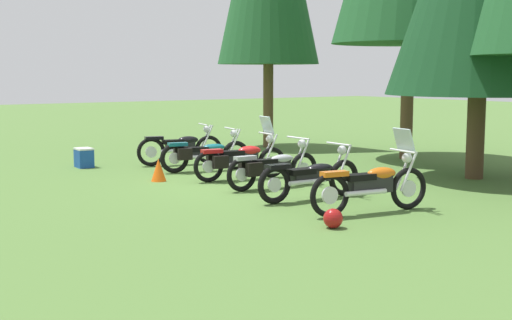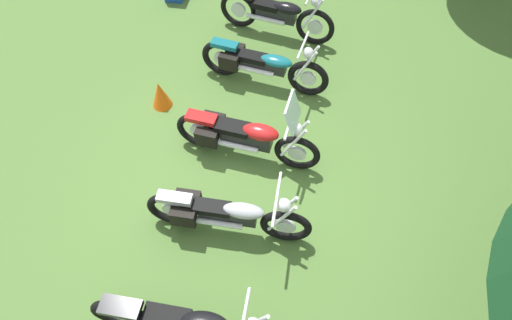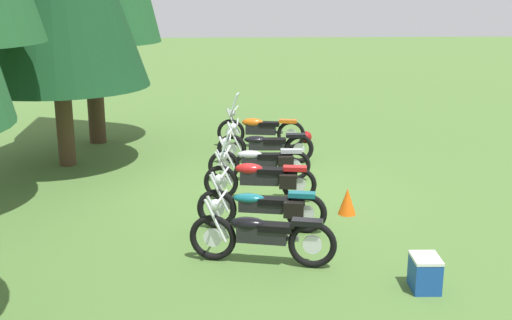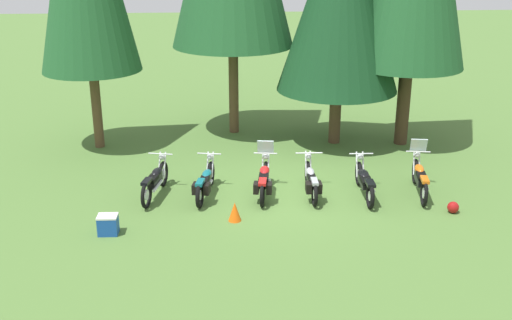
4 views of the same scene
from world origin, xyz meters
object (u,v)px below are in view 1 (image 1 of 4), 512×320
motorcycle_0 (181,147)px  motorcycle_1 (204,153)px  motorcycle_4 (311,176)px  dropped_helmet (333,218)px  motorcycle_2 (240,158)px  picnic_cooler (84,158)px  motorcycle_3 (272,167)px  motorcycle_5 (372,184)px  traffic_cone (159,170)px

motorcycle_0 → motorcycle_1: motorcycle_0 is taller
motorcycle_4 → dropped_helmet: 2.34m
motorcycle_2 → motorcycle_4: bearing=-86.6°
motorcycle_4 → picnic_cooler: bearing=107.7°
motorcycle_3 → motorcycle_4: size_ratio=0.96×
motorcycle_5 → motorcycle_1: bearing=97.4°
motorcycle_3 → motorcycle_4: 1.40m
motorcycle_4 → motorcycle_2: bearing=87.5°
motorcycle_1 → dropped_helmet: 6.37m
motorcycle_0 → traffic_cone: 2.63m
dropped_helmet → traffic_cone: bearing=-179.0°
motorcycle_0 → traffic_cone: bearing=-116.2°
motorcycle_5 → picnic_cooler: motorcycle_5 is taller
motorcycle_2 → motorcycle_1: bearing=97.1°
motorcycle_5 → dropped_helmet: size_ratio=7.58×
motorcycle_5 → traffic_cone: bearing=114.2°
traffic_cone → motorcycle_4: bearing=20.2°
motorcycle_0 → picnic_cooler: bearing=169.4°
motorcycle_3 → motorcycle_5: bearing=-90.2°
motorcycle_1 → motorcycle_5: 5.73m
motorcycle_0 → motorcycle_5: (7.04, -0.30, 0.03)m
motorcycle_4 → traffic_cone: bearing=112.3°
motorcycle_0 → motorcycle_1: (1.32, -0.12, -0.03)m
motorcycle_5 → motorcycle_4: bearing=101.3°
motorcycle_1 → motorcycle_2: bearing=-80.3°
traffic_cone → motorcycle_2: bearing=60.9°
motorcycle_1 → picnic_cooler: motorcycle_1 is taller
traffic_cone → motorcycle_1: bearing=115.5°
motorcycle_1 → motorcycle_2: 1.56m
traffic_cone → dropped_helmet: (5.48, 0.09, -0.09)m
motorcycle_1 → motorcycle_4: (4.22, -0.24, 0.01)m
motorcycle_0 → picnic_cooler: motorcycle_0 is taller
motorcycle_2 → picnic_cooler: bearing=125.9°
motorcycle_3 → traffic_cone: motorcycle_3 is taller
motorcycle_5 → motorcycle_0: bearing=96.7°
motorcycle_5 → picnic_cooler: (-7.96, -1.85, -0.24)m
picnic_cooler → traffic_cone: size_ratio=0.98×
motorcycle_2 → picnic_cooler: size_ratio=4.55×
motorcycle_4 → motorcycle_5: motorcycle_5 is taller
motorcycle_0 → motorcycle_4: 5.55m
motorcycle_1 → motorcycle_0: bearing=95.4°
traffic_cone → motorcycle_0: bearing=141.3°
picnic_cooler → motorcycle_0: bearing=66.9°
motorcycle_3 → dropped_helmet: size_ratio=7.32×
traffic_cone → dropped_helmet: traffic_cone is taller
picnic_cooler → traffic_cone: traffic_cone is taller
picnic_cooler → dropped_helmet: picnic_cooler is taller
picnic_cooler → dropped_helmet: bearing=4.1°
picnic_cooler → traffic_cone: bearing=9.8°
motorcycle_1 → motorcycle_5: size_ratio=0.97×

